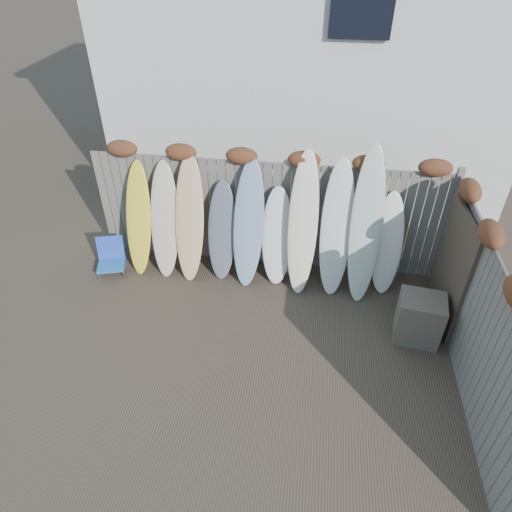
# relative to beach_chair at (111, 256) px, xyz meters

# --- Properties ---
(ground) EXTENTS (80.00, 80.00, 0.00)m
(ground) POSITION_rel_beach_chair_xyz_m (2.70, -1.75, -0.29)
(ground) COLOR #493A2D
(back_fence) EXTENTS (6.05, 0.28, 2.24)m
(back_fence) POSITION_rel_beach_chair_xyz_m (2.76, 0.64, 0.89)
(back_fence) COLOR slate
(back_fence) RESTS_ON ground
(right_fence) EXTENTS (0.28, 4.40, 2.24)m
(right_fence) POSITION_rel_beach_chair_xyz_m (5.70, -1.50, 0.85)
(right_fence) COLOR slate
(right_fence) RESTS_ON ground
(house) EXTENTS (8.50, 5.50, 6.33)m
(house) POSITION_rel_beach_chair_xyz_m (3.20, 4.75, 2.91)
(house) COLOR silver
(house) RESTS_ON ground
(beach_chair) EXTENTS (0.58, 0.61, 0.62)m
(beach_chair) POSITION_rel_beach_chair_xyz_m (0.00, 0.00, 0.00)
(beach_chair) COLOR blue
(beach_chair) RESTS_ON ground
(wooden_crate) EXTENTS (0.71, 0.62, 0.76)m
(wooden_crate) POSITION_rel_beach_chair_xyz_m (5.21, -0.91, 0.09)
(wooden_crate) COLOR brown
(wooden_crate) RESTS_ON ground
(lattice_panel) EXTENTS (0.12, 1.28, 1.92)m
(lattice_panel) POSITION_rel_beach_chair_xyz_m (5.62, -0.40, 0.67)
(lattice_panel) COLOR #31271E
(lattice_panel) RESTS_ON ground
(surfboard_0) EXTENTS (0.48, 0.71, 1.95)m
(surfboard_0) POSITION_rel_beach_chair_xyz_m (0.54, 0.24, 0.69)
(surfboard_0) COLOR yellow
(surfboard_0) RESTS_ON ground
(surfboard_1) EXTENTS (0.51, 0.72, 1.98)m
(surfboard_1) POSITION_rel_beach_chair_xyz_m (1.01, 0.23, 0.70)
(surfboard_1) COLOR beige
(surfboard_1) RESTS_ON ground
(surfboard_2) EXTENTS (0.51, 0.76, 2.13)m
(surfboard_2) POSITION_rel_beach_chair_xyz_m (1.46, 0.21, 0.77)
(surfboard_2) COLOR #FEC295
(surfboard_2) RESTS_ON ground
(surfboard_3) EXTENTS (0.49, 0.61, 1.70)m
(surfboard_3) POSITION_rel_beach_chair_xyz_m (2.00, 0.26, 0.56)
(surfboard_3) COLOR slate
(surfboard_3) RESTS_ON ground
(surfboard_4) EXTENTS (0.56, 0.78, 2.12)m
(surfboard_4) POSITION_rel_beach_chair_xyz_m (2.47, 0.21, 0.77)
(surfboard_4) COLOR #849BBB
(surfboard_4) RESTS_ON ground
(surfboard_5) EXTENTS (0.57, 0.64, 1.66)m
(surfboard_5) POSITION_rel_beach_chair_xyz_m (2.95, 0.26, 0.54)
(surfboard_5) COLOR silver
(surfboard_5) RESTS_ON ground
(surfboard_6) EXTENTS (0.48, 0.82, 2.33)m
(surfboard_6) POSITION_rel_beach_chair_xyz_m (3.37, 0.18, 0.88)
(surfboard_6) COLOR #F7E5CE
(surfboard_6) RESTS_ON ground
(surfboard_7) EXTENTS (0.53, 0.79, 2.22)m
(surfboard_7) POSITION_rel_beach_chair_xyz_m (3.91, 0.21, 0.82)
(surfboard_7) COLOR silver
(surfboard_7) RESTS_ON ground
(surfboard_8) EXTENTS (0.51, 0.87, 2.48)m
(surfboard_8) POSITION_rel_beach_chair_xyz_m (4.36, 0.15, 0.95)
(surfboard_8) COLOR silver
(surfboard_8) RESTS_ON ground
(surfboard_9) EXTENTS (0.51, 0.63, 1.70)m
(surfboard_9) POSITION_rel_beach_chair_xyz_m (4.77, 0.29, 0.56)
(surfboard_9) COLOR white
(surfboard_9) RESTS_ON ground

